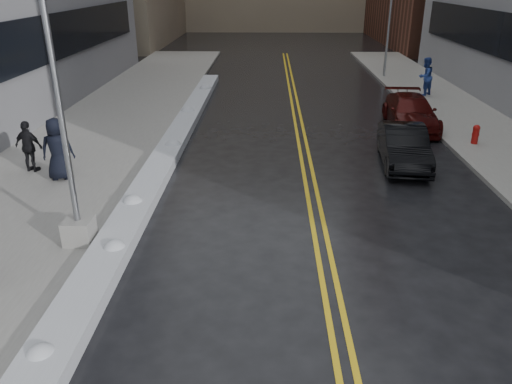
# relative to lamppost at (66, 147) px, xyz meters

# --- Properties ---
(ground) EXTENTS (160.00, 160.00, 0.00)m
(ground) POSITION_rel_lamppost_xyz_m (3.30, -2.00, -2.53)
(ground) COLOR black
(ground) RESTS_ON ground
(sidewalk_west) EXTENTS (5.50, 50.00, 0.15)m
(sidewalk_west) POSITION_rel_lamppost_xyz_m (-2.45, 8.00, -2.46)
(sidewalk_west) COLOR gray
(sidewalk_west) RESTS_ON ground
(sidewalk_east) EXTENTS (4.00, 50.00, 0.15)m
(sidewalk_east) POSITION_rel_lamppost_xyz_m (13.30, 8.00, -2.46)
(sidewalk_east) COLOR gray
(sidewalk_east) RESTS_ON ground
(lane_line_left) EXTENTS (0.12, 50.00, 0.01)m
(lane_line_left) POSITION_rel_lamppost_xyz_m (5.65, 8.00, -2.53)
(lane_line_left) COLOR gold
(lane_line_left) RESTS_ON ground
(lane_line_right) EXTENTS (0.12, 50.00, 0.01)m
(lane_line_right) POSITION_rel_lamppost_xyz_m (5.95, 8.00, -2.53)
(lane_line_right) COLOR gold
(lane_line_right) RESTS_ON ground
(snow_ridge) EXTENTS (0.90, 30.00, 0.34)m
(snow_ridge) POSITION_rel_lamppost_xyz_m (0.85, 6.00, -2.36)
(snow_ridge) COLOR silver
(snow_ridge) RESTS_ON ground
(lamppost) EXTENTS (0.65, 0.65, 7.62)m
(lamppost) POSITION_rel_lamppost_xyz_m (0.00, 0.00, 0.00)
(lamppost) COLOR gray
(lamppost) RESTS_ON sidewalk_west
(fire_hydrant) EXTENTS (0.26, 0.26, 0.73)m
(fire_hydrant) POSITION_rel_lamppost_xyz_m (12.30, 8.00, -1.98)
(fire_hydrant) COLOR maroon
(fire_hydrant) RESTS_ON sidewalk_east
(traffic_signal) EXTENTS (0.16, 0.20, 6.00)m
(traffic_signal) POSITION_rel_lamppost_xyz_m (11.80, 22.00, 0.87)
(traffic_signal) COLOR gray
(traffic_signal) RESTS_ON sidewalk_east
(pedestrian_c) EXTENTS (1.06, 0.81, 1.95)m
(pedestrian_c) POSITION_rel_lamppost_xyz_m (-2.02, 4.03, -1.41)
(pedestrian_c) COLOR black
(pedestrian_c) RESTS_ON sidewalk_west
(pedestrian_d) EXTENTS (1.05, 0.64, 1.67)m
(pedestrian_d) POSITION_rel_lamppost_xyz_m (-3.21, 4.67, -1.55)
(pedestrian_d) COLOR black
(pedestrian_d) RESTS_ON sidewalk_west
(pedestrian_east) EXTENTS (1.21, 1.19, 1.97)m
(pedestrian_east) POSITION_rel_lamppost_xyz_m (12.71, 16.42, -1.40)
(pedestrian_east) COLOR navy
(pedestrian_east) RESTS_ON sidewalk_east
(car_black) EXTENTS (1.81, 4.17, 1.34)m
(car_black) POSITION_rel_lamppost_xyz_m (9.10, 6.02, -1.87)
(car_black) COLOR black
(car_black) RESTS_ON ground
(car_maroon) EXTENTS (2.12, 4.72, 1.34)m
(car_maroon) POSITION_rel_lamppost_xyz_m (10.52, 10.66, -1.86)
(car_maroon) COLOR #3A0A09
(car_maroon) RESTS_ON ground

